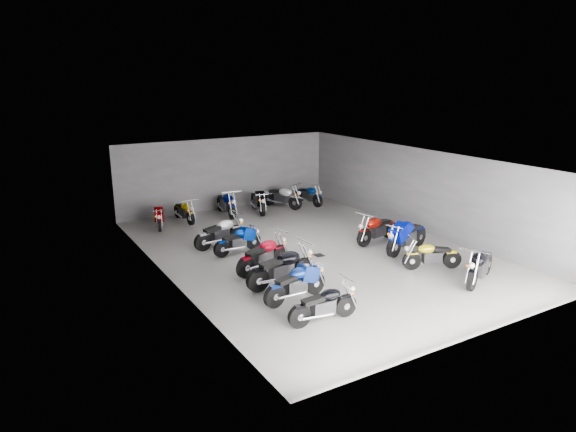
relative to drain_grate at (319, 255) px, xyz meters
name	(u,v)px	position (x,y,z in m)	size (l,w,h in m)	color
ground	(311,251)	(0.00, 0.50, -0.01)	(14.00, 14.00, 0.00)	#A09E98
wall_back	(227,174)	(0.00, 7.50, 1.59)	(10.00, 0.10, 3.20)	gray
wall_left	(167,228)	(-5.00, 0.50, 1.59)	(0.10, 14.00, 3.20)	gray
wall_right	(420,190)	(5.00, 0.50, 1.59)	(0.10, 14.00, 3.20)	gray
ceiling	(312,159)	(0.00, 0.50, 3.21)	(10.00, 14.00, 0.04)	black
drain_grate	(319,255)	(0.00, 0.00, 0.00)	(0.32, 0.32, 0.01)	black
motorcycle_left_a	(324,305)	(-2.60, -4.09, 0.45)	(1.90, 0.40, 0.84)	black
motorcycle_left_b	(296,283)	(-2.54, -2.67, 0.48)	(2.03, 0.49, 0.89)	black
motorcycle_left_c	(282,268)	(-2.36, -1.60, 0.53)	(2.24, 0.46, 0.98)	black
motorcycle_left_d	(263,255)	(-2.27, -0.30, 0.50)	(2.06, 0.77, 0.93)	black
motorcycle_left_e	(238,241)	(-2.23, 1.60, 0.44)	(1.86, 0.45, 0.82)	black
motorcycle_left_f	(221,233)	(-2.45, 2.58, 0.50)	(2.08, 0.60, 0.92)	black
motorcycle_right_a	(480,265)	(2.73, -4.32, 0.51)	(2.02, 1.02, 0.95)	black
motorcycle_right_b	(431,255)	(2.32, -2.82, 0.45)	(1.77, 0.89, 0.83)	black
motorcycle_right_c	(407,236)	(2.80, -1.19, 0.56)	(2.30, 0.80, 1.03)	black
motorcycle_right_d	(377,229)	(2.59, 0.11, 0.51)	(2.12, 0.62, 0.94)	black
motorcycle_back_a	(159,216)	(-3.63, 6.04, 0.45)	(0.63, 1.85, 0.83)	black
motorcycle_back_b	(184,211)	(-2.48, 6.31, 0.45)	(0.40, 1.91, 0.84)	black
motorcycle_back_c	(226,204)	(-0.57, 6.32, 0.53)	(0.49, 2.22, 0.97)	black
motorcycle_back_d	(258,201)	(0.86, 6.11, 0.51)	(0.65, 2.12, 0.94)	black
motorcycle_back_e	(282,197)	(2.18, 6.26, 0.51)	(1.01, 2.04, 0.95)	black
motorcycle_back_f	(309,195)	(3.56, 6.16, 0.47)	(0.44, 1.97, 0.87)	black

